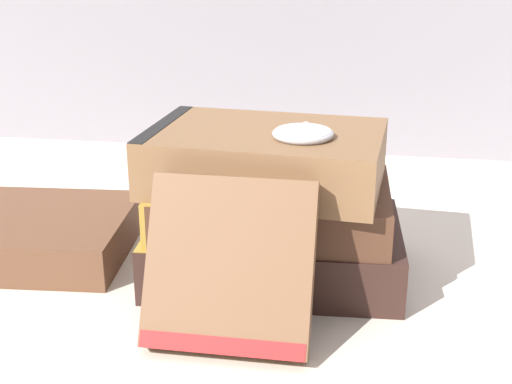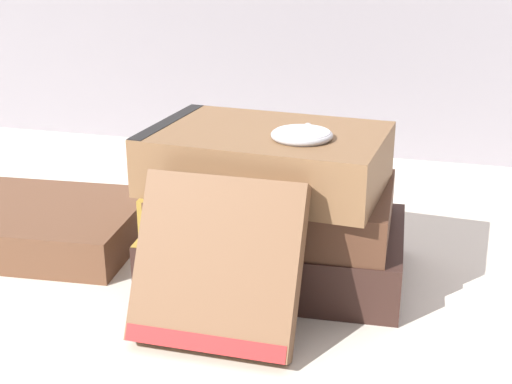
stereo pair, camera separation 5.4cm
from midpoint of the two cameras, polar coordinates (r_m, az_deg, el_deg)
name	(u,v)px [view 2 (the right image)]	position (r m, az deg, el deg)	size (l,w,h in m)	color
ground_plane	(263,299)	(0.58, 3.29, -8.61)	(3.00, 3.00, 0.00)	beige
book_flat_bottom	(271,249)	(0.61, 3.78, -4.61)	(0.22, 0.15, 0.05)	#331E19
book_flat_middle	(265,205)	(0.59, 3.33, -1.08)	(0.19, 0.13, 0.04)	#4C2D1E
book_flat_top	(261,158)	(0.58, 3.08, 2.72)	(0.19, 0.14, 0.05)	brown
book_side_left	(30,224)	(0.70, -15.53, -2.52)	(0.21, 0.16, 0.04)	brown
book_leaning_front	(217,271)	(0.50, -0.02, -6.37)	(0.12, 0.07, 0.12)	brown
pocket_watch	(302,135)	(0.55, 6.56, 4.52)	(0.05, 0.05, 0.01)	silver
reading_glasses	(247,205)	(0.76, 1.33, -1.09)	(0.10, 0.05, 0.00)	#4C3828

